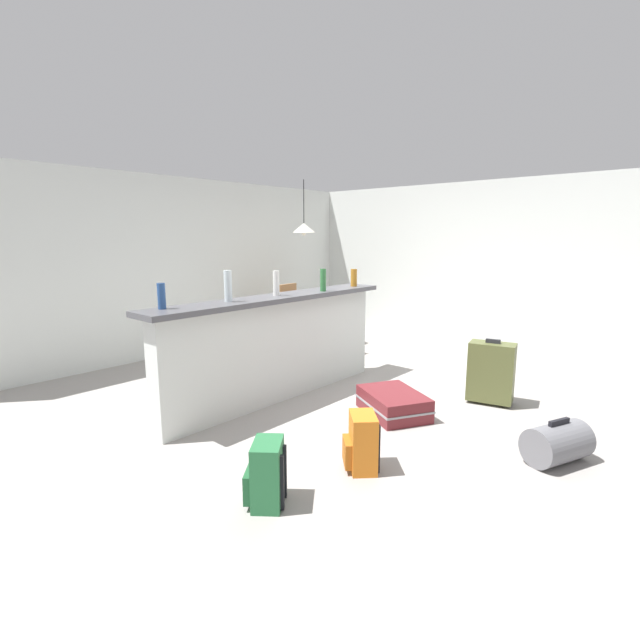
# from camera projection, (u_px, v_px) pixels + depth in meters

# --- Properties ---
(ground_plane) EXTENTS (13.00, 13.00, 0.05)m
(ground_plane) POSITION_uv_depth(u_px,v_px,m) (360.00, 393.00, 5.18)
(ground_plane) COLOR gray
(wall_back) EXTENTS (6.60, 0.10, 2.50)m
(wall_back) POSITION_uv_depth(u_px,v_px,m) (196.00, 266.00, 6.94)
(wall_back) COLOR silver
(wall_back) RESTS_ON ground_plane
(wall_right) EXTENTS (0.10, 6.00, 2.50)m
(wall_right) POSITION_uv_depth(u_px,v_px,m) (462.00, 264.00, 7.40)
(wall_right) COLOR silver
(wall_right) RESTS_ON ground_plane
(partition_half_wall) EXTENTS (2.80, 0.20, 1.04)m
(partition_half_wall) POSITION_uv_depth(u_px,v_px,m) (277.00, 350.00, 4.86)
(partition_half_wall) COLOR silver
(partition_half_wall) RESTS_ON ground_plane
(bar_countertop) EXTENTS (2.96, 0.40, 0.05)m
(bar_countertop) POSITION_uv_depth(u_px,v_px,m) (277.00, 298.00, 4.76)
(bar_countertop) COLOR #4C4C51
(bar_countertop) RESTS_ON partition_half_wall
(bottle_blue) EXTENTS (0.07, 0.07, 0.22)m
(bottle_blue) POSITION_uv_depth(u_px,v_px,m) (161.00, 296.00, 3.89)
(bottle_blue) COLOR #284C89
(bottle_blue) RESTS_ON bar_countertop
(bottle_clear) EXTENTS (0.07, 0.07, 0.29)m
(bottle_clear) POSITION_uv_depth(u_px,v_px,m) (228.00, 286.00, 4.30)
(bottle_clear) COLOR silver
(bottle_clear) RESTS_ON bar_countertop
(bottle_white) EXTENTS (0.07, 0.07, 0.25)m
(bottle_white) POSITION_uv_depth(u_px,v_px,m) (276.00, 283.00, 4.74)
(bottle_white) COLOR silver
(bottle_white) RESTS_ON bar_countertop
(bottle_green) EXTENTS (0.07, 0.07, 0.25)m
(bottle_green) POSITION_uv_depth(u_px,v_px,m) (323.00, 280.00, 5.12)
(bottle_green) COLOR #2D6B38
(bottle_green) RESTS_ON bar_countertop
(bottle_amber) EXTENTS (0.08, 0.08, 0.21)m
(bottle_amber) POSITION_uv_depth(u_px,v_px,m) (354.00, 278.00, 5.60)
(bottle_amber) COLOR #9E661E
(bottle_amber) RESTS_ON bar_countertop
(dining_table) EXTENTS (1.10, 0.80, 0.74)m
(dining_table) POSITION_uv_depth(u_px,v_px,m) (304.00, 305.00, 7.13)
(dining_table) COLOR #4C331E
(dining_table) RESTS_ON ground_plane
(dining_chair_near_partition) EXTENTS (0.42, 0.42, 0.93)m
(dining_chair_near_partition) POSITION_uv_depth(u_px,v_px,m) (331.00, 318.00, 6.74)
(dining_chair_near_partition) COLOR #9E754C
(dining_chair_near_partition) RESTS_ON ground_plane
(dining_chair_far_side) EXTENTS (0.42, 0.42, 0.93)m
(dining_chair_far_side) POSITION_uv_depth(u_px,v_px,m) (283.00, 309.00, 7.60)
(dining_chair_far_side) COLOR #9E754C
(dining_chair_far_side) RESTS_ON ground_plane
(pendant_lamp) EXTENTS (0.34, 0.34, 0.81)m
(pendant_lamp) POSITION_uv_depth(u_px,v_px,m) (304.00, 228.00, 7.01)
(pendant_lamp) COLOR black
(suitcase_flat_maroon) EXTENTS (0.77, 0.88, 0.22)m
(suitcase_flat_maroon) POSITION_uv_depth(u_px,v_px,m) (393.00, 403.00, 4.50)
(suitcase_flat_maroon) COLOR maroon
(suitcase_flat_maroon) RESTS_ON ground_plane
(suitcase_upright_olive) EXTENTS (0.34, 0.48, 0.67)m
(suitcase_upright_olive) POSITION_uv_depth(u_px,v_px,m) (491.00, 372.00, 4.76)
(suitcase_upright_olive) COLOR #51562D
(suitcase_upright_olive) RESTS_ON ground_plane
(backpack_orange) EXTENTS (0.34, 0.34, 0.42)m
(backpack_orange) POSITION_uv_depth(u_px,v_px,m) (362.00, 443.00, 3.43)
(backpack_orange) COLOR orange
(backpack_orange) RESTS_ON ground_plane
(backpack_green) EXTENTS (0.34, 0.34, 0.42)m
(backpack_green) POSITION_uv_depth(u_px,v_px,m) (266.00, 475.00, 2.98)
(backpack_green) COLOR #286B3D
(backpack_green) RESTS_ON ground_plane
(duffel_bag_grey) EXTENTS (0.56, 0.46, 0.34)m
(duffel_bag_grey) POSITION_uv_depth(u_px,v_px,m) (557.00, 443.00, 3.54)
(duffel_bag_grey) COLOR slate
(duffel_bag_grey) RESTS_ON ground_plane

